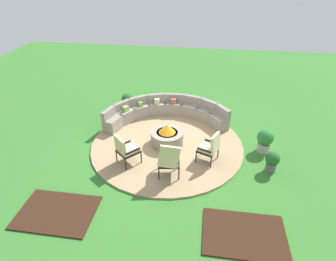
{
  "coord_description": "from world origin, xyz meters",
  "views": [
    {
      "loc": [
        1.16,
        -7.74,
        5.45
      ],
      "look_at": [
        0.0,
        0.2,
        0.45
      ],
      "focal_mm": 30.03,
      "sensor_mm": 36.0,
      "label": 1
    }
  ],
  "objects_px": {
    "lounge_chair_front_left": "(126,149)",
    "potted_plant_1": "(128,101)",
    "lounge_chair_front_right": "(169,160)",
    "lounge_chair_back_left": "(210,147)",
    "fire_pit": "(167,136)",
    "potted_plant_0": "(272,161)",
    "potted_plant_2": "(265,140)",
    "curved_stone_bench": "(165,112)"
  },
  "relations": [
    {
      "from": "potted_plant_2",
      "to": "potted_plant_1",
      "type": "bearing_deg",
      "value": 156.38
    },
    {
      "from": "lounge_chair_front_right",
      "to": "lounge_chair_back_left",
      "type": "xyz_separation_m",
      "value": [
        1.14,
        0.85,
        -0.04
      ]
    },
    {
      "from": "lounge_chair_back_left",
      "to": "potted_plant_1",
      "type": "xyz_separation_m",
      "value": [
        -3.43,
        3.12,
        -0.23
      ]
    },
    {
      "from": "curved_stone_bench",
      "to": "lounge_chair_front_right",
      "type": "height_order",
      "value": "lounge_chair_front_right"
    },
    {
      "from": "fire_pit",
      "to": "lounge_chair_back_left",
      "type": "bearing_deg",
      "value": -27.93
    },
    {
      "from": "lounge_chair_front_left",
      "to": "lounge_chair_front_right",
      "type": "xyz_separation_m",
      "value": [
        1.35,
        -0.38,
        0.04
      ]
    },
    {
      "from": "potted_plant_0",
      "to": "lounge_chair_front_right",
      "type": "bearing_deg",
      "value": -166.62
    },
    {
      "from": "fire_pit",
      "to": "lounge_chair_front_right",
      "type": "distance_m",
      "value": 1.65
    },
    {
      "from": "curved_stone_bench",
      "to": "lounge_chair_front_left",
      "type": "relative_size",
      "value": 4.36
    },
    {
      "from": "potted_plant_1",
      "to": "potted_plant_2",
      "type": "bearing_deg",
      "value": -23.62
    },
    {
      "from": "potted_plant_0",
      "to": "potted_plant_2",
      "type": "height_order",
      "value": "potted_plant_2"
    },
    {
      "from": "potted_plant_1",
      "to": "lounge_chair_back_left",
      "type": "bearing_deg",
      "value": -42.35
    },
    {
      "from": "lounge_chair_front_right",
      "to": "potted_plant_0",
      "type": "xyz_separation_m",
      "value": [
        2.94,
        0.7,
        -0.25
      ]
    },
    {
      "from": "lounge_chair_back_left",
      "to": "potted_plant_1",
      "type": "height_order",
      "value": "lounge_chair_back_left"
    },
    {
      "from": "curved_stone_bench",
      "to": "lounge_chair_front_right",
      "type": "distance_m",
      "value": 3.29
    },
    {
      "from": "lounge_chair_back_left",
      "to": "potted_plant_1",
      "type": "distance_m",
      "value": 4.64
    },
    {
      "from": "lounge_chair_front_right",
      "to": "potted_plant_0",
      "type": "relative_size",
      "value": 1.7
    },
    {
      "from": "lounge_chair_front_left",
      "to": "potted_plant_1",
      "type": "bearing_deg",
      "value": 146.73
    },
    {
      "from": "fire_pit",
      "to": "potted_plant_0",
      "type": "height_order",
      "value": "fire_pit"
    },
    {
      "from": "lounge_chair_front_right",
      "to": "potted_plant_1",
      "type": "relative_size",
      "value": 1.68
    },
    {
      "from": "lounge_chair_front_left",
      "to": "fire_pit",
      "type": "bearing_deg",
      "value": 91.08
    },
    {
      "from": "lounge_chair_front_left",
      "to": "lounge_chair_back_left",
      "type": "bearing_deg",
      "value": 52.75
    },
    {
      "from": "potted_plant_0",
      "to": "potted_plant_1",
      "type": "distance_m",
      "value": 6.16
    },
    {
      "from": "lounge_chair_front_right",
      "to": "lounge_chair_back_left",
      "type": "distance_m",
      "value": 1.42
    },
    {
      "from": "curved_stone_bench",
      "to": "potted_plant_1",
      "type": "bearing_deg",
      "value": 156.4
    },
    {
      "from": "lounge_chair_front_right",
      "to": "lounge_chair_front_left",
      "type": "bearing_deg",
      "value": 156.72
    },
    {
      "from": "fire_pit",
      "to": "lounge_chair_back_left",
      "type": "relative_size",
      "value": 1.08
    },
    {
      "from": "fire_pit",
      "to": "potted_plant_0",
      "type": "relative_size",
      "value": 1.6
    },
    {
      "from": "lounge_chair_front_right",
      "to": "potted_plant_0",
      "type": "bearing_deg",
      "value": 5.77
    },
    {
      "from": "fire_pit",
      "to": "potted_plant_0",
      "type": "bearing_deg",
      "value": -15.67
    },
    {
      "from": "lounge_chair_front_left",
      "to": "potted_plant_1",
      "type": "xyz_separation_m",
      "value": [
        -0.93,
        3.59,
        -0.23
      ]
    },
    {
      "from": "lounge_chair_front_right",
      "to": "lounge_chair_back_left",
      "type": "bearing_deg",
      "value": 29.07
    },
    {
      "from": "curved_stone_bench",
      "to": "fire_pit",
      "type": "bearing_deg",
      "value": -79.29
    },
    {
      "from": "fire_pit",
      "to": "lounge_chair_front_right",
      "type": "relative_size",
      "value": 0.94
    },
    {
      "from": "lounge_chair_front_left",
      "to": "potted_plant_0",
      "type": "height_order",
      "value": "lounge_chair_front_left"
    },
    {
      "from": "lounge_chair_front_right",
      "to": "potted_plant_1",
      "type": "distance_m",
      "value": 4.59
    },
    {
      "from": "lounge_chair_front_right",
      "to": "potted_plant_0",
      "type": "height_order",
      "value": "lounge_chair_front_right"
    },
    {
      "from": "fire_pit",
      "to": "lounge_chair_back_left",
      "type": "xyz_separation_m",
      "value": [
        1.43,
        -0.76,
        0.25
      ]
    },
    {
      "from": "curved_stone_bench",
      "to": "potted_plant_0",
      "type": "bearing_deg",
      "value": -35.64
    },
    {
      "from": "fire_pit",
      "to": "lounge_chair_front_left",
      "type": "distance_m",
      "value": 1.64
    },
    {
      "from": "lounge_chair_front_right",
      "to": "lounge_chair_back_left",
      "type": "height_order",
      "value": "lounge_chair_front_right"
    },
    {
      "from": "curved_stone_bench",
      "to": "lounge_chair_front_left",
      "type": "height_order",
      "value": "lounge_chair_front_left"
    }
  ]
}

